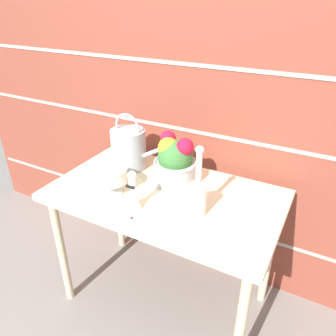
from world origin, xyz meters
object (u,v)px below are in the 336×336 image
Objects in this scene: flower_planter at (175,161)px; figurine_vase at (133,194)px; watering_can at (129,148)px; glass_decanter at (198,193)px; crystal_pedestal_bowl at (112,176)px.

flower_planter is 0.30m from figurine_vase.
watering_can is 0.30m from flower_planter.
glass_decanter reaches higher than flower_planter.
watering_can reaches higher than crystal_pedestal_bowl.
flower_planter is at bearing -6.46° from watering_can.
glass_decanter reaches higher than figurine_vase.
flower_planter is (0.23, 0.22, 0.04)m from crystal_pedestal_bowl.
watering_can reaches higher than flower_planter.
watering_can reaches higher than figurine_vase.
crystal_pedestal_bowl is 0.48× the size of glass_decanter.
watering_can is 1.02× the size of glass_decanter.
flower_planter reaches higher than crystal_pedestal_bowl.
crystal_pedestal_bowl is at bearing -176.44° from glass_decanter.
flower_planter is (0.30, -0.03, 0.01)m from watering_can.
figurine_vase is at bearing -23.24° from crystal_pedestal_bowl.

